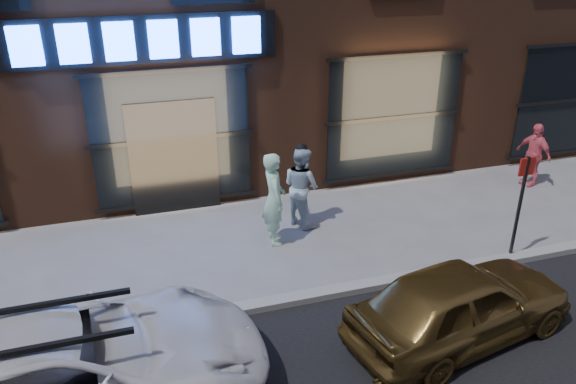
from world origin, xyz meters
name	(u,v)px	position (x,y,z in m)	size (l,w,h in m)	color
ground	(211,318)	(0.00, 0.00, 0.00)	(90.00, 90.00, 0.00)	slate
curb	(211,315)	(0.00, 0.00, 0.06)	(60.00, 0.25, 0.12)	gray
man_bowtie	(274,199)	(1.60, 2.00, 0.91)	(0.66, 0.43, 1.81)	#ADE3C2
man_cap	(301,186)	(2.32, 2.55, 0.83)	(0.81, 0.63, 1.66)	silver
passerby	(533,154)	(8.09, 2.83, 0.75)	(0.88, 0.36, 1.50)	#F66574
white_suv	(70,370)	(-1.91, -1.38, 0.67)	(2.22, 4.81, 1.34)	white
gold_sedan	(461,303)	(3.37, -1.52, 0.60)	(1.41, 3.51, 1.20)	brown
sign_post	(521,199)	(5.52, 0.10, 1.21)	(0.32, 0.06, 2.00)	#262628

